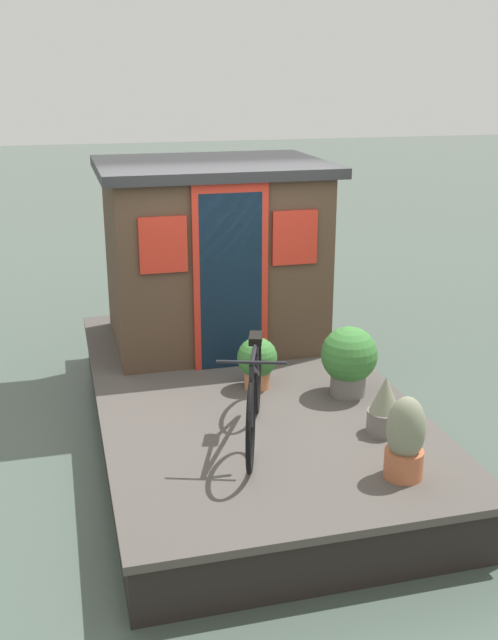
# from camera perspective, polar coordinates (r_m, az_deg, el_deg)

# --- Properties ---
(ground_plane) EXTENTS (60.00, 60.00, 0.00)m
(ground_plane) POSITION_cam_1_polar(r_m,az_deg,el_deg) (7.13, -0.41, -8.63)
(ground_plane) COLOR #47564C
(houseboat_deck) EXTENTS (4.81, 2.67, 0.49)m
(houseboat_deck) POSITION_cam_1_polar(r_m,az_deg,el_deg) (7.02, -0.41, -6.83)
(houseboat_deck) COLOR #4C4742
(houseboat_deck) RESTS_ON ground_plane
(houseboat_cabin) EXTENTS (1.80, 2.29, 1.89)m
(houseboat_cabin) POSITION_cam_1_polar(r_m,az_deg,el_deg) (7.81, -2.76, 5.15)
(houseboat_cabin) COLOR #4C3828
(houseboat_cabin) RESTS_ON houseboat_deck
(bicycle) EXTENTS (1.58, 0.64, 0.81)m
(bicycle) POSITION_cam_1_polar(r_m,az_deg,el_deg) (5.82, 0.41, -5.63)
(bicycle) COLOR black
(bicycle) RESTS_ON houseboat_deck
(potted_plant_sage) EXTENTS (0.50, 0.50, 0.63)m
(potted_plant_sage) POSITION_cam_1_polar(r_m,az_deg,el_deg) (6.67, 7.63, -2.93)
(potted_plant_sage) COLOR slate
(potted_plant_sage) RESTS_ON houseboat_deck
(potted_plant_succulent) EXTENTS (0.28, 0.28, 0.62)m
(potted_plant_succulent) POSITION_cam_1_polar(r_m,az_deg,el_deg) (5.43, 11.81, -8.89)
(potted_plant_succulent) COLOR #B2603D
(potted_plant_succulent) RESTS_ON houseboat_deck
(potted_plant_basil) EXTENTS (0.27, 0.27, 0.48)m
(potted_plant_basil) POSITION_cam_1_polar(r_m,az_deg,el_deg) (6.06, 10.29, -6.50)
(potted_plant_basil) COLOR slate
(potted_plant_basil) RESTS_ON houseboat_deck
(potted_plant_thyme) EXTENTS (0.37, 0.37, 0.47)m
(potted_plant_thyme) POSITION_cam_1_polar(r_m,az_deg,el_deg) (6.78, 0.63, -3.12)
(potted_plant_thyme) COLOR #C6754C
(potted_plant_thyme) RESTS_ON houseboat_deck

